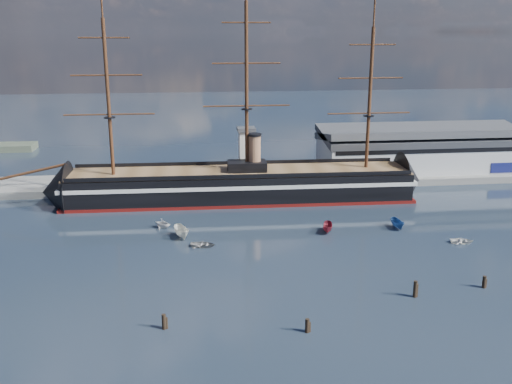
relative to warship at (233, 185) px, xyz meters
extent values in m
plane|color=#172434|center=(1.97, -20.00, -4.04)|extent=(600.00, 600.00, 0.00)
cube|color=slate|center=(11.97, 16.00, -4.04)|extent=(180.00, 18.00, 2.00)
cube|color=#B7BABC|center=(59.97, 20.00, 2.96)|extent=(62.00, 20.00, 10.00)
cube|color=#3F4247|center=(59.97, 20.00, 8.56)|extent=(63.00, 21.00, 2.00)
cube|color=silver|center=(4.97, 13.00, 4.96)|extent=(4.00, 4.00, 14.00)
cube|color=#3F4247|center=(4.97, 13.00, 12.46)|extent=(5.00, 5.00, 1.00)
cube|color=black|center=(1.73, 0.00, -0.04)|extent=(88.41, 18.40, 7.00)
cube|color=silver|center=(1.73, 0.00, 1.16)|extent=(90.41, 18.70, 1.00)
cube|color=#5E100D|center=(1.73, 0.00, -3.69)|extent=(90.41, 18.66, 0.90)
cone|color=black|center=(-44.77, 0.00, -0.34)|extent=(14.42, 16.06, 15.68)
cone|color=black|center=(48.23, 0.00, -0.34)|extent=(11.43, 15.98, 15.68)
cube|color=brown|center=(1.73, 0.00, 3.56)|extent=(88.37, 17.12, 0.40)
cube|color=black|center=(3.73, 0.00, 4.96)|extent=(10.16, 6.27, 2.50)
cylinder|color=#A1714F|center=(5.73, 0.00, 8.46)|extent=(3.20, 3.20, 9.00)
cylinder|color=#381E0F|center=(-50.27, 0.00, 4.96)|extent=(17.76, 1.19, 4.43)
cylinder|color=#381E0F|center=(-30.27, 0.00, 22.76)|extent=(0.90, 0.90, 38.00)
cylinder|color=#381E0F|center=(3.73, 0.00, 24.76)|extent=(0.90, 0.90, 42.00)
cylinder|color=#381E0F|center=(35.73, 0.00, 21.76)|extent=(0.90, 0.90, 36.00)
imported|color=silver|center=(-13.30, -27.30, -4.04)|extent=(8.10, 4.80, 3.05)
imported|color=gray|center=(-9.03, -33.28, -4.04)|extent=(1.95, 3.42, 1.50)
imported|color=maroon|center=(18.63, -27.72, -4.04)|extent=(6.72, 3.96, 2.53)
imported|color=silver|center=(-17.61, -20.36, -4.04)|extent=(6.39, 7.13, 2.47)
imported|color=white|center=(44.88, -37.72, -4.04)|extent=(1.69, 3.11, 1.37)
imported|color=#284D85|center=(34.82, -27.11, -4.04)|extent=(6.50, 2.73, 2.55)
cylinder|color=black|center=(-15.85, -66.30, -4.04)|extent=(0.64, 0.64, 3.11)
cylinder|color=black|center=(5.04, -69.84, -4.04)|extent=(0.64, 0.64, 2.87)
cylinder|color=black|center=(25.23, -60.70, -4.04)|extent=(0.64, 0.64, 3.61)
cylinder|color=black|center=(38.46, -58.72, -4.04)|extent=(0.64, 0.64, 2.87)
camera|label=1|loc=(-11.65, -143.37, 38.54)|focal=40.00mm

